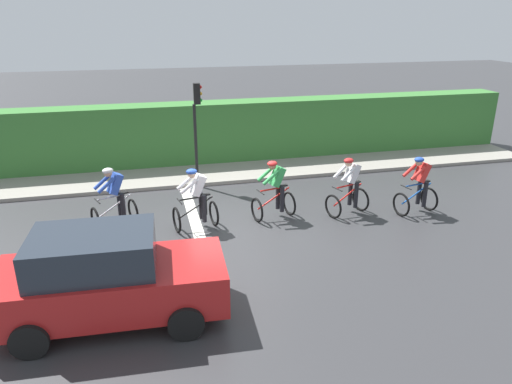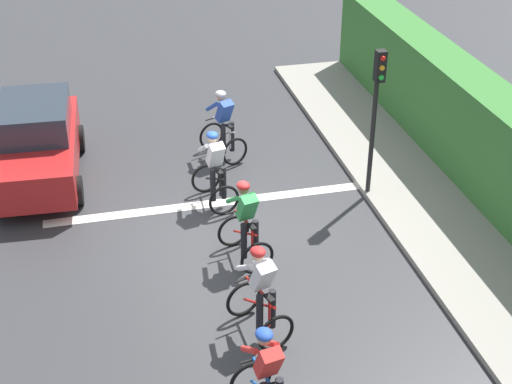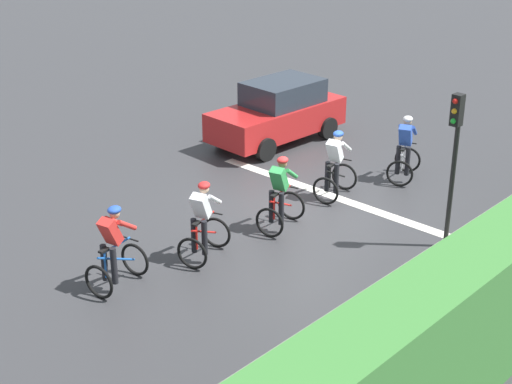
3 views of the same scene
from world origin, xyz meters
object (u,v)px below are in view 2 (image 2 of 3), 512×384
(cyclist_mid, at_px, (246,225))
(cyclist_fourth, at_px, (215,171))
(cyclist_lead, at_px, (266,382))
(cyclist_trailing, at_px, (224,127))
(car_red, at_px, (37,143))
(traffic_light_near_crossing, at_px, (376,102))
(cyclist_second, at_px, (261,295))

(cyclist_mid, height_order, cyclist_fourth, same)
(cyclist_lead, relative_size, cyclist_trailing, 1.00)
(cyclist_trailing, distance_m, car_red, 4.21)
(cyclist_fourth, distance_m, traffic_light_near_crossing, 3.60)
(cyclist_second, distance_m, cyclist_trailing, 6.37)
(cyclist_mid, xyz_separation_m, cyclist_trailing, (-0.43, -4.24, 0.00))
(car_red, bearing_deg, cyclist_second, 119.39)
(cyclist_mid, distance_m, cyclist_trailing, 4.26)
(cyclist_lead, height_order, cyclist_fourth, same)
(traffic_light_near_crossing, bearing_deg, cyclist_second, 48.60)
(cyclist_trailing, bearing_deg, cyclist_lead, 82.81)
(cyclist_trailing, relative_size, traffic_light_near_crossing, 0.50)
(cyclist_trailing, xyz_separation_m, traffic_light_near_crossing, (-2.68, 2.55, 1.43))
(car_red, bearing_deg, cyclist_lead, 111.07)
(cyclist_fourth, height_order, car_red, car_red)
(cyclist_second, distance_m, cyclist_fourth, 4.26)
(cyclist_second, bearing_deg, traffic_light_near_crossing, -131.40)
(cyclist_second, distance_m, traffic_light_near_crossing, 5.24)
(cyclist_fourth, relative_size, cyclist_trailing, 1.00)
(cyclist_mid, xyz_separation_m, car_red, (3.78, -4.23, 0.08))
(cyclist_fourth, distance_m, cyclist_trailing, 2.15)
(cyclist_lead, height_order, cyclist_trailing, same)
(cyclist_trailing, height_order, traffic_light_near_crossing, traffic_light_near_crossing)
(cyclist_second, xyz_separation_m, cyclist_fourth, (-0.06, -4.26, 0.00))
(car_red, xyz_separation_m, traffic_light_near_crossing, (-6.89, 2.54, 1.35))
(cyclist_trailing, bearing_deg, cyclist_second, 84.10)
(cyclist_second, xyz_separation_m, traffic_light_near_crossing, (-3.33, -3.78, 1.43))
(cyclist_trailing, bearing_deg, cyclist_fourth, 73.94)
(cyclist_second, xyz_separation_m, cyclist_trailing, (-0.65, -6.33, 0.00))
(cyclist_lead, height_order, traffic_light_near_crossing, traffic_light_near_crossing)
(cyclist_mid, distance_m, cyclist_fourth, 2.18)
(traffic_light_near_crossing, bearing_deg, cyclist_fourth, -8.39)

